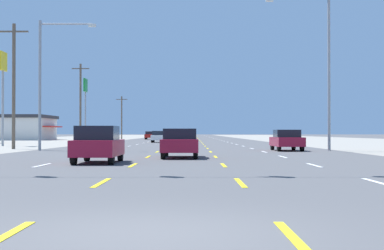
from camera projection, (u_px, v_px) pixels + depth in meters
name	position (u px, v px, depth m)	size (l,w,h in m)	color
ground_plane	(186.00, 142.00, 73.11)	(572.00, 572.00, 0.00)	#4C4C4F
lot_apron_right	(375.00, 142.00, 73.20)	(28.00, 440.00, 0.01)	gray
lane_markings	(187.00, 139.00, 111.61)	(10.64, 227.60, 0.01)	white
signal_span_wire	(174.00, 11.00, 18.16)	(27.21, 0.53, 8.88)	brown
hatchback_inner_left_nearest	(96.00, 144.00, 23.33)	(1.72, 3.90, 1.54)	maroon
sedan_center_turn_near	(178.00, 143.00, 28.19)	(1.80, 4.50, 1.46)	maroon
sedan_far_right_mid	(285.00, 140.00, 39.05)	(1.80, 4.50, 1.46)	maroon
sedan_inner_left_midfar	(157.00, 137.00, 70.92)	(1.80, 4.50, 1.46)	white
sedan_far_left_far	(148.00, 135.00, 102.64)	(1.80, 4.50, 1.46)	red
suv_center_turn_farther	(187.00, 134.00, 124.79)	(1.98, 4.90, 1.98)	#B28C33
storefront_left_row_2	(17.00, 127.00, 94.98)	(11.94, 12.19, 4.18)	silver
pole_sign_left_row_1	(1.00, 76.00, 52.45)	(0.24, 1.73, 8.83)	gray
pole_sign_left_row_2	(83.00, 93.00, 83.52)	(0.24, 2.10, 9.30)	gray
streetlight_left_row_0	(44.00, 75.00, 39.31)	(4.02, 0.26, 9.15)	gray
streetlight_right_row_0	(321.00, 61.00, 39.38)	(4.52, 0.26, 10.93)	gray
utility_pole_left_row_0	(12.00, 84.00, 42.73)	(2.20, 0.26, 9.59)	brown
utility_pole_left_row_1	(78.00, 102.00, 70.01)	(2.20, 0.26, 9.86)	brown
utility_pole_left_row_2	(120.00, 117.00, 108.89)	(2.20, 0.26, 8.30)	brown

